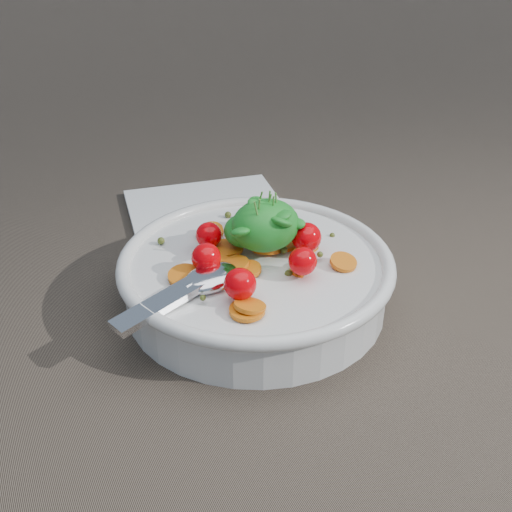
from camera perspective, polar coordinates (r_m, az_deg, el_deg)
name	(u,v)px	position (r m, az deg, el deg)	size (l,w,h in m)	color
ground	(278,295)	(0.62, 1.97, -3.50)	(6.00, 6.00, 0.00)	brown
bowl	(256,276)	(0.59, -0.02, -1.79)	(0.27, 0.25, 0.11)	silver
napkin	(208,212)	(0.77, -4.30, 3.96)	(0.18, 0.16, 0.01)	white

